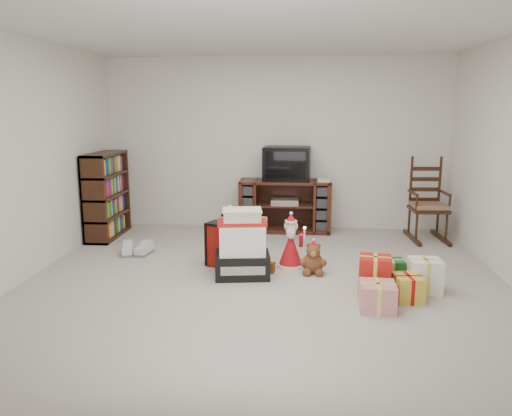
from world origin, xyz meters
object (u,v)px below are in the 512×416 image
Objects in this scene: red_suitcase at (225,245)px; crt_television at (287,164)px; tv_stand at (285,206)px; gift_cluster at (394,281)px; sneaker_pair at (136,250)px; teddy_bear at (313,260)px; santa_figurine at (291,247)px; bookshelf at (107,197)px; rocking_chair at (427,210)px; gift_pile at (242,248)px; mrs_claus_figurine at (230,237)px.

red_suitcase is 2.00m from crt_television.
tv_stand is 1.37× the size of gift_cluster.
sneaker_pair is at bearing -173.74° from red_suitcase.
teddy_bear is (0.37, -1.89, -0.23)m from tv_stand.
santa_figurine is at bearing 142.48° from gift_cluster.
rocking_chair is (4.41, 0.26, -0.17)m from bookshelf.
sneaker_pair is at bearing -143.23° from tv_stand.
gift_pile is at bearing -31.46° from sneaker_pair.
rocking_chair reaches higher than red_suitcase.
teddy_bear is 0.35× the size of gift_cluster.
red_suitcase is (-0.62, -1.74, -0.12)m from tv_stand.
rocking_chair is at bearing 3.35° from bookshelf.
mrs_claus_figurine is (-0.99, 0.58, 0.09)m from teddy_bear.
tv_stand is 1.97m from rocking_chair.
crt_television is (2.47, 0.54, 0.42)m from bookshelf.
tv_stand is 3.89× the size of teddy_bear.
gift_pile is at bearing -72.59° from mrs_claus_figurine.
tv_stand reaches higher than mrs_claus_figurine.
mrs_claus_figurine is (-0.62, -1.31, -0.14)m from tv_stand.
crt_television is at bearing 100.22° from teddy_bear.
crt_television is (0.64, 1.75, 0.73)m from red_suitcase.
red_suitcase is 0.74m from santa_figurine.
mrs_claus_figurine is 1.55× the size of sneaker_pair.
bookshelf is at bearing -163.99° from crt_television.
rocking_chair is 2.93× the size of sneaker_pair.
teddy_bear is at bearing -25.84° from bookshelf.
rocking_chair is 2.78m from mrs_claus_figurine.
red_suitcase is (-2.57, -1.47, -0.14)m from rocking_chair.
tv_stand is 2.21× the size of red_suitcase.
crt_television is (1.81, 1.37, 0.93)m from sneaker_pair.
mrs_claus_figurine reaches higher than gift_cluster.
bookshelf reaches higher than mrs_claus_figurine.
gift_pile reaches higher than red_suitcase.
crt_television reaches higher than sneaker_pair.
sneaker_pair is at bearing 159.12° from gift_cluster.
bookshelf is (-2.45, -0.52, 0.19)m from tv_stand.
rocking_chair is 1.96× the size of red_suitcase.
tv_stand is at bearing 31.97° from sneaker_pair.
santa_figurine is at bearing -15.28° from sneaker_pair.
gift_cluster is (1.01, -0.78, -0.10)m from santa_figurine.
tv_stand is 1.12× the size of bookshelf.
gift_cluster is (0.76, -0.58, -0.00)m from teddy_bear.
teddy_bear is at bearing 15.60° from red_suitcase.
teddy_bear is 0.96m from gift_cluster.
red_suitcase is 1.25m from sneaker_pair.
gift_pile is 1.21× the size of red_suitcase.
mrs_claus_figurine is at bearing -2.91° from sneaker_pair.
mrs_claus_figurine is (-0.23, 0.73, -0.08)m from gift_pile.
teddy_bear is at bearing -19.12° from sneaker_pair.
mrs_claus_figurine is at bearing 152.51° from santa_figurine.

